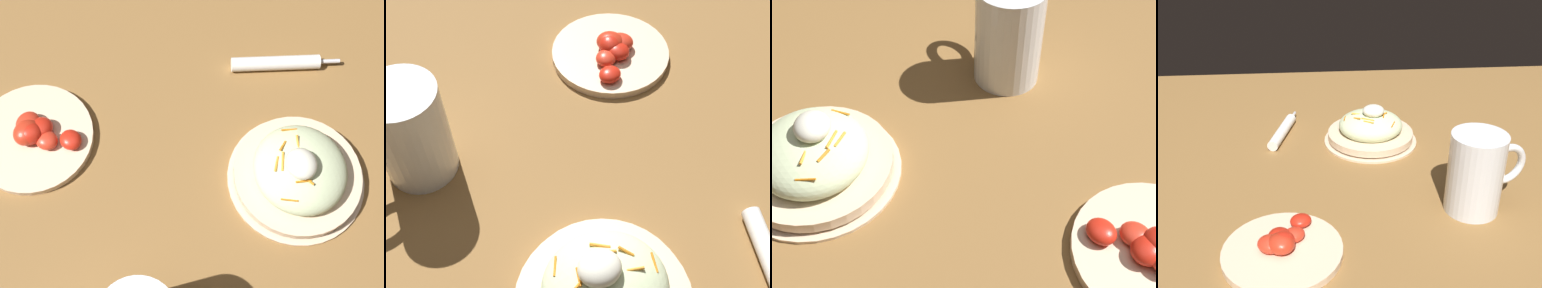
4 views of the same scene
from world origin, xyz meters
TOP-DOWN VIEW (x-y plane):
  - ground_plane at (0.00, 0.00)m, footprint 1.43×1.43m
  - salad_plate at (0.03, 0.21)m, footprint 0.22×0.22m
  - beer_mug at (0.19, -0.08)m, footprint 0.15×0.10m
  - tomato_plate at (-0.16, -0.18)m, footprint 0.20×0.20m

SIDE VIEW (x-z plane):
  - ground_plane at x=0.00m, z-range 0.00..0.00m
  - tomato_plate at x=-0.16m, z-range -0.01..0.03m
  - salad_plate at x=0.03m, z-range -0.02..0.08m
  - beer_mug at x=0.19m, z-range -0.01..0.14m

